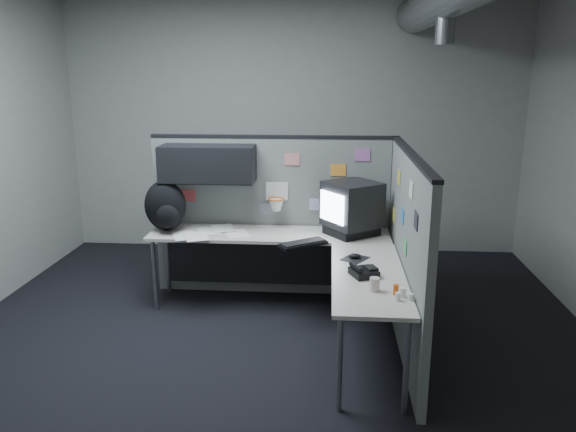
# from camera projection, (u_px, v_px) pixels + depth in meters

# --- Properties ---
(room) EXTENTS (5.62, 5.62, 3.22)m
(room) POSITION_uv_depth(u_px,v_px,m) (343.00, 92.00, 4.05)
(room) COLOR black
(room) RESTS_ON ground
(partition_back) EXTENTS (2.44, 0.42, 1.63)m
(partition_back) POSITION_uv_depth(u_px,v_px,m) (256.00, 200.00, 5.57)
(partition_back) COLOR slate
(partition_back) RESTS_ON ground
(partition_right) EXTENTS (0.07, 2.23, 1.63)m
(partition_right) POSITION_uv_depth(u_px,v_px,m) (406.00, 252.00, 4.54)
(partition_right) COLOR slate
(partition_right) RESTS_ON ground
(desk) EXTENTS (2.31, 2.11, 0.73)m
(desk) POSITION_uv_depth(u_px,v_px,m) (293.00, 254.00, 5.13)
(desk) COLOR beige
(desk) RESTS_ON ground
(monitor) EXTENTS (0.62, 0.62, 0.50)m
(monitor) POSITION_uv_depth(u_px,v_px,m) (352.00, 208.00, 5.27)
(monitor) COLOR black
(monitor) RESTS_ON desk
(keyboard) EXTENTS (0.45, 0.39, 0.04)m
(keyboard) POSITION_uv_depth(u_px,v_px,m) (303.00, 244.00, 4.99)
(keyboard) COLOR black
(keyboard) RESTS_ON desk
(mouse) EXTENTS (0.26, 0.27, 0.05)m
(mouse) POSITION_uv_depth(u_px,v_px,m) (355.00, 257.00, 4.64)
(mouse) COLOR black
(mouse) RESTS_ON desk
(phone) EXTENTS (0.24, 0.25, 0.09)m
(phone) POSITION_uv_depth(u_px,v_px,m) (363.00, 272.00, 4.26)
(phone) COLOR black
(phone) RESTS_ON desk
(bottles) EXTENTS (0.14, 0.15, 0.08)m
(bottles) POSITION_uv_depth(u_px,v_px,m) (401.00, 293.00, 3.85)
(bottles) COLOR silver
(bottles) RESTS_ON desk
(cup) EXTENTS (0.08, 0.08, 0.10)m
(cup) POSITION_uv_depth(u_px,v_px,m) (375.00, 284.00, 3.97)
(cup) COLOR beige
(cup) RESTS_ON desk
(papers) EXTENTS (0.77, 0.66, 0.01)m
(papers) POSITION_uv_depth(u_px,v_px,m) (210.00, 233.00, 5.35)
(papers) COLOR white
(papers) RESTS_ON desk
(backpack) EXTENTS (0.42, 0.38, 0.49)m
(backpack) POSITION_uv_depth(u_px,v_px,m) (166.00, 207.00, 5.40)
(backpack) COLOR black
(backpack) RESTS_ON desk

